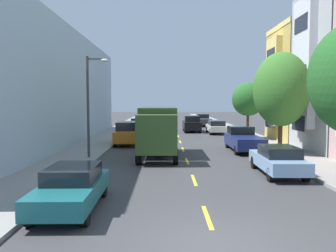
% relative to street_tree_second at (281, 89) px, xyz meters
% --- Properties ---
extents(ground_plane, '(160.00, 160.00, 0.00)m').
position_rel_street_tree_second_xyz_m(ground_plane, '(-6.40, 15.71, -4.41)').
color(ground_plane, '#38383A').
extents(sidewalk_left, '(3.20, 120.00, 0.14)m').
position_rel_street_tree_second_xyz_m(sidewalk_left, '(-13.50, 13.71, -4.34)').
color(sidewalk_left, gray).
rests_on(sidewalk_left, ground_plane).
extents(sidewalk_right, '(3.20, 120.00, 0.14)m').
position_rel_street_tree_second_xyz_m(sidewalk_right, '(0.70, 13.71, -4.34)').
color(sidewalk_right, gray).
rests_on(sidewalk_right, ground_plane).
extents(lane_centerline_dashes, '(0.14, 47.20, 0.01)m').
position_rel_street_tree_second_xyz_m(lane_centerline_dashes, '(-6.40, 10.21, -4.41)').
color(lane_centerline_dashes, yellow).
rests_on(lane_centerline_dashes, ground_plane).
extents(townhouse_fourth_mustard, '(10.79, 6.54, 10.42)m').
position_rel_street_tree_second_xyz_m(townhouse_fourth_mustard, '(7.29, 8.14, 0.60)').
color(townhouse_fourth_mustard, tan).
rests_on(townhouse_fourth_mustard, ground_plane).
extents(apartment_block_opposite, '(10.00, 36.00, 9.50)m').
position_rel_street_tree_second_xyz_m(apartment_block_opposite, '(-20.10, 5.71, 0.34)').
color(apartment_block_opposite, '#9EB7CC').
rests_on(apartment_block_opposite, ground_plane).
extents(street_tree_second, '(3.70, 3.70, 6.75)m').
position_rel_street_tree_second_xyz_m(street_tree_second, '(0.00, 0.00, 0.00)').
color(street_tree_second, '#47331E').
rests_on(street_tree_second, sidewalk_right).
extents(street_tree_third, '(3.00, 3.00, 5.26)m').
position_rel_street_tree_second_xyz_m(street_tree_third, '(0.00, 9.04, -0.59)').
color(street_tree_third, '#47331E').
rests_on(street_tree_third, sidewalk_right).
extents(street_lamp, '(1.35, 0.28, 6.23)m').
position_rel_street_tree_second_xyz_m(street_lamp, '(-12.34, -1.65, -0.63)').
color(street_lamp, '#38383D').
rests_on(street_lamp, sidewalk_left).
extents(delivery_box_truck, '(2.42, 7.08, 3.21)m').
position_rel_street_tree_second_xyz_m(delivery_box_truck, '(-8.20, -0.64, -2.57)').
color(delivery_box_truck, '#2D471E').
rests_on(delivery_box_truck, ground_plane).
extents(parked_pickup_charcoal, '(2.01, 5.30, 1.73)m').
position_rel_street_tree_second_xyz_m(parked_pickup_charcoal, '(-2.13, 27.45, -3.58)').
color(parked_pickup_charcoal, '#333338').
rests_on(parked_pickup_charcoal, ground_plane).
extents(parked_sedan_sky, '(1.88, 4.53, 1.43)m').
position_rel_street_tree_second_xyz_m(parked_sedan_sky, '(-2.17, -6.15, -3.66)').
color(parked_sedan_sky, '#7A9EC6').
rests_on(parked_sedan_sky, ground_plane).
extents(parked_pickup_navy, '(2.05, 5.32, 1.73)m').
position_rel_street_tree_second_xyz_m(parked_pickup_navy, '(-2.01, 2.02, -3.58)').
color(parked_pickup_navy, navy).
rests_on(parked_pickup_navy, ground_plane).
extents(parked_sedan_teal, '(1.85, 4.52, 1.43)m').
position_rel_street_tree_second_xyz_m(parked_sedan_teal, '(-10.84, -11.48, -3.66)').
color(parked_sedan_teal, '#195B60').
rests_on(parked_sedan_teal, ground_plane).
extents(parked_pickup_burgundy, '(2.09, 5.33, 1.73)m').
position_rel_street_tree_second_xyz_m(parked_pickup_burgundy, '(-10.83, 26.88, -3.58)').
color(parked_pickup_burgundy, maroon).
rests_on(parked_pickup_burgundy, ground_plane).
extents(parked_suv_orange, '(2.03, 4.83, 1.93)m').
position_rel_street_tree_second_xyz_m(parked_suv_orange, '(-10.88, 5.75, -3.43)').
color(parked_suv_orange, orange).
rests_on(parked_suv_orange, ground_plane).
extents(parked_pickup_silver, '(2.06, 5.32, 1.73)m').
position_rel_street_tree_second_xyz_m(parked_pickup_silver, '(-10.79, 36.60, -3.58)').
color(parked_pickup_silver, '#B2B5BA').
rests_on(parked_pickup_silver, ground_plane).
extents(parked_wagon_white, '(1.88, 4.72, 1.50)m').
position_rel_street_tree_second_xyz_m(parked_wagon_white, '(-2.03, 15.37, -3.61)').
color(parked_wagon_white, silver).
rests_on(parked_wagon_white, ground_plane).
extents(parked_pickup_champagne, '(2.10, 5.34, 1.73)m').
position_rel_street_tree_second_xyz_m(parked_pickup_champagne, '(-10.66, 16.12, -3.58)').
color(parked_pickup_champagne, tan).
rests_on(parked_pickup_champagne, ground_plane).
extents(moving_black_sedan, '(1.95, 4.80, 1.93)m').
position_rel_street_tree_second_xyz_m(moving_black_sedan, '(-4.60, 17.85, -3.43)').
color(moving_black_sedan, black).
rests_on(moving_black_sedan, ground_plane).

